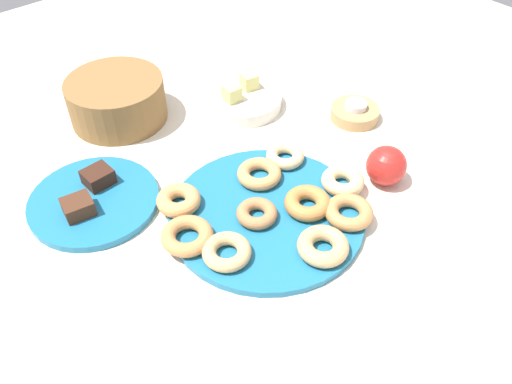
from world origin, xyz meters
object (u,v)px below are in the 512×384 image
Objects in this scene: donut_8 at (349,212)px; brownie_far at (98,177)px; donut_4 at (285,156)px; fruit_bowl at (243,101)px; donut_3 at (343,181)px; donut_9 at (187,236)px; donut_2 at (323,246)px; donut_0 at (257,213)px; candle_holder at (355,113)px; tealight at (356,105)px; brownie_near at (78,207)px; melon_chunk_left at (232,93)px; donut_7 at (259,174)px; apple at (386,166)px; donut_1 at (179,200)px; cake_plate at (94,201)px; basket at (117,100)px; donut_plate at (266,214)px; donut_5 at (308,203)px; donut_6 at (227,252)px; melon_chunk_right at (249,81)px.

brownie_far reaches higher than donut_8.
donut_4 is 0.43× the size of fruit_bowl.
donut_9 is (-0.31, 0.08, -0.00)m from donut_3.
donut_9 is at bearing 132.97° from donut_2.
donut_3 reaches higher than donut_8.
donut_0 is 0.68× the size of candle_holder.
tealight is at bearing 7.02° from donut_9.
donut_4 is 1.48× the size of brownie_near.
donut_9 is 2.60× the size of melon_chunk_left.
donut_7 is 0.25m from apple.
donut_9 reaches higher than donut_4.
brownie_far is at bearing 149.55° from donut_4.
brownie_far is at bearing 162.81° from tealight.
candle_holder is at bearing 56.76° from apple.
donut_9 is 0.53m from candle_holder.
donut_1 is 0.29m from donut_2.
donut_7 is 0.35× the size of cake_plate.
melon_chunk_left is at bearing 62.65° from donut_7.
donut_2 and donut_3 have the same top height.
donut_0 is 0.17m from donut_8.
candle_holder is 0.55m from basket.
tealight is 1.41× the size of melon_chunk_left.
basket is (-0.41, 0.36, 0.01)m from tealight.
donut_plate is 0.47m from basket.
apple is at bearing -11.07° from donut_5.
melon_chunk_left is (0.16, 0.45, 0.02)m from donut_2.
donut_6 is at bearing -160.25° from donut_0.
donut_7 is (-0.01, 0.12, -0.00)m from donut_5.
donut_5 is 2.46× the size of melon_chunk_left.
fruit_bowl is at bearing 68.50° from donut_5.
basket reaches higher than donut_3.
donut_plate is 4.19× the size of donut_5.
brownie_near is at bearing 149.12° from apple.
donut_3 reaches higher than donut_7.
donut_9 is (-0.15, 0.04, 0.02)m from donut_plate.
apple is (0.14, 0.03, 0.01)m from donut_8.
basket reaches higher than donut_6.
donut_4 is at bearing 33.70° from donut_plate.
apple is at bearing -123.24° from tealight.
donut_9 reaches higher than donut_7.
donut_plate is 0.36m from melon_chunk_left.
donut_3 is 0.34× the size of cake_plate.
brownie_far reaches higher than donut_9.
tealight is at bearing 14.62° from donut_0.
candle_holder is 0.02m from tealight.
apple is at bearing -78.91° from melon_chunk_left.
melon_chunk_right is at bearing 73.27° from donut_8.
fruit_bowl is at bearing 53.74° from donut_0.
donut_5 is at bearing -44.80° from cake_plate.
tealight is 0.23× the size of basket.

